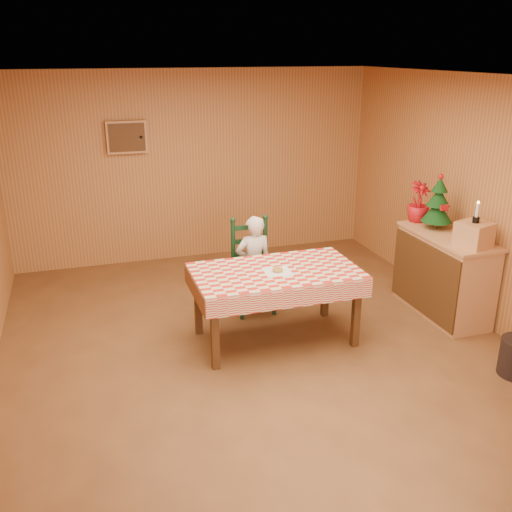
{
  "coord_description": "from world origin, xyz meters",
  "views": [
    {
      "loc": [
        -1.56,
        -4.72,
        2.82
      ],
      "look_at": [
        0.0,
        0.2,
        0.95
      ],
      "focal_mm": 40.0,
      "sensor_mm": 36.0,
      "label": 1
    }
  ],
  "objects": [
    {
      "name": "dining_table",
      "position": [
        0.21,
        0.23,
        0.69
      ],
      "size": [
        1.66,
        0.96,
        0.77
      ],
      "color": "#4F2E15",
      "rests_on": "ground"
    },
    {
      "name": "donut",
      "position": [
        0.21,
        0.18,
        0.79
      ],
      "size": [
        0.14,
        0.14,
        0.04
      ],
      "primitive_type": "torus",
      "rotation": [
        0.0,
        0.0,
        -0.42
      ],
      "color": "#B98B42",
      "rests_on": "napkin"
    },
    {
      "name": "candle_set",
      "position": [
        2.22,
        -0.13,
        1.24
      ],
      "size": [
        0.07,
        0.07,
        0.22
      ],
      "color": "black",
      "rests_on": "crate"
    },
    {
      "name": "ladder_chair",
      "position": [
        0.21,
        1.01,
        0.5
      ],
      "size": [
        0.44,
        0.4,
        1.08
      ],
      "color": "black",
      "rests_on": "ground"
    },
    {
      "name": "shelf_unit",
      "position": [
        2.21,
        0.27,
        0.47
      ],
      "size": [
        0.54,
        1.24,
        0.93
      ],
      "color": "tan",
      "rests_on": "ground"
    },
    {
      "name": "cabin_walls",
      "position": [
        -0.0,
        0.53,
        1.83
      ],
      "size": [
        5.1,
        6.05,
        2.65
      ],
      "color": "#B97A43",
      "rests_on": "ground"
    },
    {
      "name": "flower_arrangement",
      "position": [
        2.17,
        0.82,
        1.16
      ],
      "size": [
        0.3,
        0.3,
        0.47
      ],
      "primitive_type": "imported",
      "rotation": [
        0.0,
        0.0,
        0.14
      ],
      "color": "#B31019",
      "rests_on": "shelf_unit"
    },
    {
      "name": "crate",
      "position": [
        2.22,
        -0.13,
        1.06
      ],
      "size": [
        0.38,
        0.38,
        0.25
      ],
      "primitive_type": "cube",
      "rotation": [
        0.0,
        0.0,
        0.31
      ],
      "color": "tan",
      "rests_on": "shelf_unit"
    },
    {
      "name": "seated_child",
      "position": [
        0.21,
        0.96,
        0.56
      ],
      "size": [
        0.41,
        0.27,
        1.12
      ],
      "primitive_type": "imported",
      "rotation": [
        0.0,
        0.0,
        3.14
      ],
      "color": "silver",
      "rests_on": "ground"
    },
    {
      "name": "napkin",
      "position": [
        0.21,
        0.18,
        0.77
      ],
      "size": [
        0.28,
        0.28,
        0.0
      ],
      "primitive_type": "cube",
      "rotation": [
        0.0,
        0.0,
        -0.08
      ],
      "color": "white",
      "rests_on": "dining_table"
    },
    {
      "name": "ground",
      "position": [
        0.0,
        0.0,
        0.0
      ],
      "size": [
        6.0,
        6.0,
        0.0
      ],
      "primitive_type": "plane",
      "color": "brown",
      "rests_on": "ground"
    },
    {
      "name": "christmas_tree",
      "position": [
        2.22,
        0.52,
        1.21
      ],
      "size": [
        0.34,
        0.34,
        0.62
      ],
      "color": "#4F2E15",
      "rests_on": "shelf_unit"
    }
  ]
}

